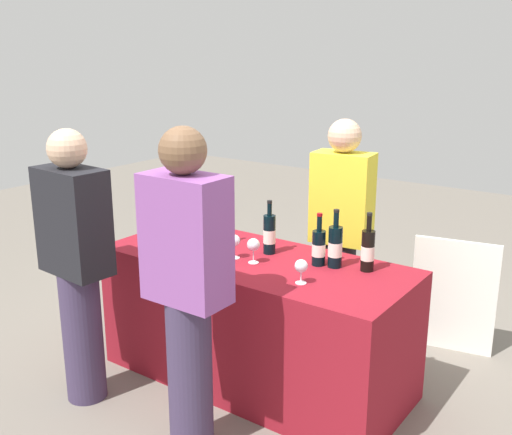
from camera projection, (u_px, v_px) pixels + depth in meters
ground_plane at (256, 378)px, 3.79m from camera, size 12.00×12.00×0.00m
tasting_table at (256, 320)px, 3.69m from camera, size 1.86×0.78×0.79m
wine_bottle_0 at (184, 213)px, 4.10m from camera, size 0.07×0.07×0.33m
wine_bottle_1 at (191, 218)px, 4.03m from camera, size 0.07×0.07×0.29m
wine_bottle_2 at (202, 218)px, 3.97m from camera, size 0.07×0.07×0.34m
wine_bottle_3 at (219, 228)px, 3.80m from camera, size 0.07×0.07×0.32m
wine_bottle_4 at (269, 234)px, 3.63m from camera, size 0.07×0.07×0.33m
wine_bottle_5 at (319, 247)px, 3.44m from camera, size 0.08×0.08×0.31m
wine_bottle_6 at (335, 246)px, 3.41m from camera, size 0.08×0.08×0.34m
wine_bottle_7 at (368, 250)px, 3.35m from camera, size 0.07×0.07×0.33m
wine_glass_0 at (181, 234)px, 3.73m from camera, size 0.07×0.07×0.13m
wine_glass_1 at (197, 240)px, 3.61m from camera, size 0.07×0.07×0.13m
wine_glass_2 at (234, 241)px, 3.55m from camera, size 0.07×0.07×0.14m
wine_glass_3 at (253, 246)px, 3.47m from camera, size 0.07×0.07×0.15m
wine_glass_4 at (301, 267)px, 3.18m from camera, size 0.07×0.07×0.13m
server_pouring at (341, 230)px, 3.91m from camera, size 0.40×0.25×1.57m
guest_0 at (76, 261)px, 3.37m from camera, size 0.43×0.26×1.59m
guest_1 at (187, 285)px, 2.90m from camera, size 0.41×0.23×1.66m
menu_board at (453, 296)px, 4.06m from camera, size 0.55×0.13×0.78m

